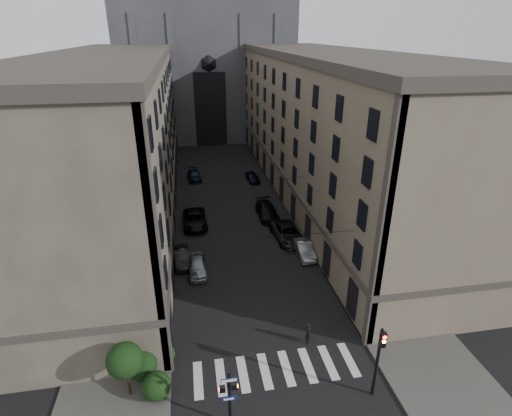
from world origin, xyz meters
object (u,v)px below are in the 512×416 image
traffic_light_right (379,355)px  car_right_midnear (287,233)px  pedestrian (308,333)px  car_left_midnear (182,257)px  car_right_midfar (267,211)px  gothic_tower (205,48)px  pedestrian_signal_left (229,394)px  car_right_near (304,249)px  car_right_far (253,177)px  car_left_far (194,176)px  car_left_near (197,266)px  car_left_midfar (195,219)px

traffic_light_right → car_right_midnear: bearing=91.0°
traffic_light_right → pedestrian: (-2.71, 5.19, -2.43)m
pedestrian → car_left_midnear: bearing=40.7°
car_right_midfar → gothic_tower: bearing=94.4°
pedestrian_signal_left → car_right_near: size_ratio=0.91×
gothic_tower → car_right_far: gothic_tower is taller
gothic_tower → pedestrian: 69.99m
car_left_midnear → car_right_far: 24.49m
pedestrian_signal_left → car_right_far: pedestrian_signal_left is taller
pedestrian_signal_left → car_left_midnear: size_ratio=0.92×
car_left_midnear → car_right_midnear: bearing=8.3°
car_left_midnear → pedestrian: (9.09, -12.79, 0.14)m
pedestrian_signal_left → car_left_far: pedestrian_signal_left is taller
car_left_near → car_right_midnear: (10.00, 4.92, 0.08)m
car_right_near → pedestrian: pedestrian is taller
traffic_light_right → car_right_midfar: traffic_light_right is taller
car_left_far → car_right_midfar: car_right_midfar is taller
traffic_light_right → car_right_midfar: bearing=93.0°
car_left_near → car_right_midnear: size_ratio=0.74×
car_left_midnear → car_left_midfar: (1.57, 8.18, 0.09)m
car_left_far → car_right_far: (8.75, -2.22, 0.01)m
car_left_midfar → pedestrian: (7.52, -20.98, 0.05)m
car_right_near → car_right_far: 22.68m
gothic_tower → car_right_midnear: size_ratio=9.91×
car_left_midnear → car_left_far: bearing=79.2°
gothic_tower → car_left_midnear: size_ratio=13.33×
car_left_midfar → pedestrian: bearing=-71.4°
car_right_midnear → car_right_midfar: (-1.05, 6.12, -0.00)m
pedestrian_signal_left → car_right_midnear: (8.76, 21.34, -1.51)m
traffic_light_right → car_left_midfar: (-10.23, 26.17, -2.48)m
car_left_midnear → car_right_midfar: 13.79m
car_right_far → pedestrian: size_ratio=2.33×
car_right_near → pedestrian_signal_left: bearing=-117.6°
car_left_far → car_right_midnear: car_right_midnear is taller
gothic_tower → car_left_near: bearing=-94.8°
car_left_near → car_right_far: size_ratio=1.08×
car_left_far → car_right_midnear: bearing=-70.7°
car_left_midnear → car_right_near: 12.34m
gothic_tower → car_left_midfar: (-4.63, -46.87, -16.99)m
car_left_midfar → car_right_midnear: size_ratio=0.99×
car_left_midnear → car_left_far: 24.30m
car_left_far → car_right_midnear: size_ratio=0.79×
pedestrian_signal_left → gothic_tower: bearing=87.3°
traffic_light_right → car_right_midnear: traffic_light_right is taller
pedestrian_signal_left → car_left_midnear: bearing=98.3°
traffic_light_right → car_right_near: bearing=88.3°
car_left_midfar → pedestrian_signal_left: bearing=-88.7°
traffic_light_right → car_right_midfar: (-1.40, 27.04, -2.48)m
gothic_tower → pedestrian: gothic_tower is taller
pedestrian_signal_left → car_left_far: (-0.69, 42.62, -1.65)m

